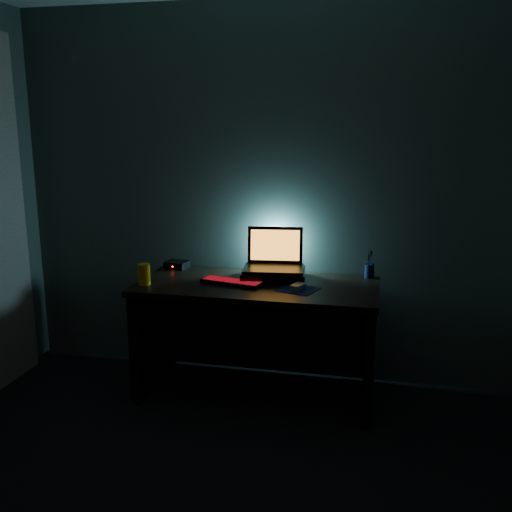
{
  "coord_description": "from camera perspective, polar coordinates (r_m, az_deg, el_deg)",
  "views": [
    {
      "loc": [
        0.73,
        -1.74,
        1.71
      ],
      "look_at": [
        0.0,
        1.57,
        0.94
      ],
      "focal_mm": 40.0,
      "sensor_mm": 36.0,
      "label": 1
    }
  ],
  "objects": [
    {
      "name": "laptop",
      "position": [
        3.69,
        1.84,
        -0.32
      ],
      "size": [
        0.41,
        0.32,
        0.26
      ],
      "rotation": [
        0.0,
        0.0,
        0.12
      ],
      "color": "black",
      "rests_on": "riser"
    },
    {
      "name": "room",
      "position": [
        1.94,
        -10.09,
        -1.11
      ],
      "size": [
        3.5,
        4.0,
        2.5
      ],
      "color": "black",
      "rests_on": "ground"
    },
    {
      "name": "router",
      "position": [
        3.98,
        -7.92,
        -0.87
      ],
      "size": [
        0.16,
        0.14,
        0.05
      ],
      "rotation": [
        0.0,
        0.0,
        -0.17
      ],
      "color": "black",
      "rests_on": "desk"
    },
    {
      "name": "mouse",
      "position": [
        3.44,
        4.2,
        -3.06
      ],
      "size": [
        0.09,
        0.11,
        0.03
      ],
      "primitive_type": "cube",
      "rotation": [
        0.0,
        0.0,
        -0.32
      ],
      "color": "gray",
      "rests_on": "mousepad"
    },
    {
      "name": "riser",
      "position": [
        3.66,
        1.78,
        -1.87
      ],
      "size": [
        0.43,
        0.34,
        0.06
      ],
      "primitive_type": "cube",
      "rotation": [
        0.0,
        0.0,
        0.12
      ],
      "color": "black",
      "rests_on": "desk"
    },
    {
      "name": "juice_glass",
      "position": [
        3.6,
        -11.13,
        -1.8
      ],
      "size": [
        0.09,
        0.09,
        0.13
      ],
      "primitive_type": "cylinder",
      "rotation": [
        0.0,
        0.0,
        -0.15
      ],
      "color": "#E8B20C",
      "rests_on": "desk"
    },
    {
      "name": "desk",
      "position": [
        3.69,
        0.3,
        -6.38
      ],
      "size": [
        1.5,
        0.7,
        0.75
      ],
      "color": "black",
      "rests_on": "ground"
    },
    {
      "name": "mousepad",
      "position": [
        3.44,
        4.19,
        -3.33
      ],
      "size": [
        0.27,
        0.26,
        0.0
      ],
      "primitive_type": "cube",
      "rotation": [
        0.0,
        0.0,
        -0.32
      ],
      "color": "#0B1A4E",
      "rests_on": "desk"
    },
    {
      "name": "pen_cup",
      "position": [
        3.76,
        11.26,
        -1.49
      ],
      "size": [
        0.08,
        0.08,
        0.09
      ],
      "primitive_type": "cylinder",
      "rotation": [
        0.0,
        0.0,
        0.37
      ],
      "color": "black",
      "rests_on": "desk"
    },
    {
      "name": "keyboard",
      "position": [
        3.56,
        -2.41,
        -2.62
      ],
      "size": [
        0.41,
        0.21,
        0.02
      ],
      "rotation": [
        0.0,
        0.0,
        -0.23
      ],
      "color": "black",
      "rests_on": "desk"
    }
  ]
}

